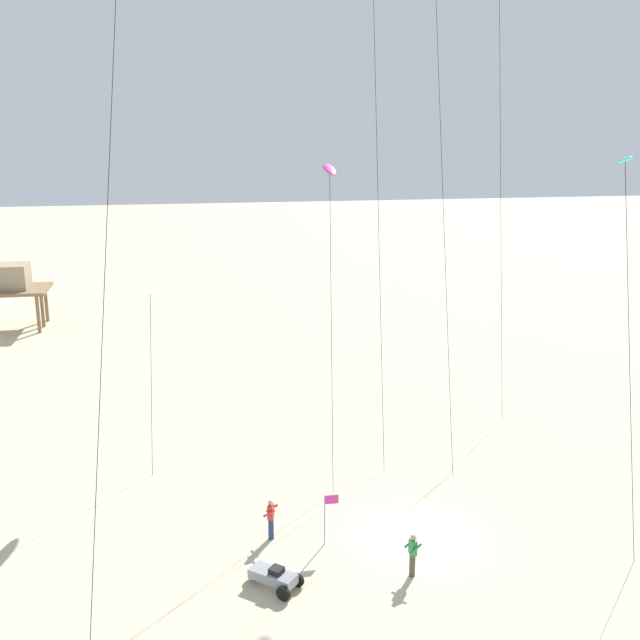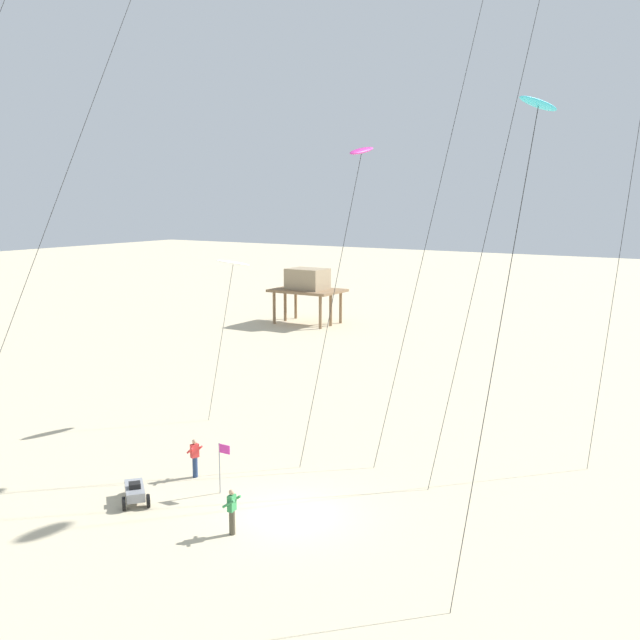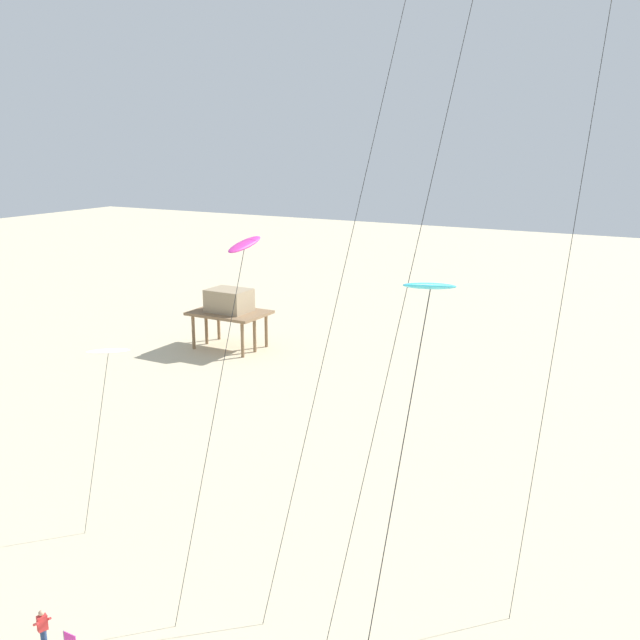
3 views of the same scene
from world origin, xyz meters
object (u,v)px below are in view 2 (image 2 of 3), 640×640
kite_flyer_middle (195,457)px  kite_flyer_nearest (232,510)px  stilt_house (307,283)px  kite_white (233,265)px  kite_cyan (535,121)px  marker_flag (222,458)px  beach_buggy (135,491)px  kite_magenta (361,156)px

kite_flyer_middle → kite_flyer_nearest: bearing=-35.4°
kite_flyer_nearest → stilt_house: size_ratio=0.26×
stilt_house → kite_white: bearing=-64.6°
kite_cyan → marker_flag: size_ratio=7.04×
beach_buggy → kite_magenta: bearing=69.6°
kite_cyan → kite_flyer_nearest: 16.31m
kite_white → marker_flag: 13.22m
kite_flyer_middle → marker_flag: 2.36m
kite_flyer_nearest → kite_cyan: bearing=21.3°
kite_white → kite_magenta: (8.30, -0.94, 5.40)m
kite_white → stilt_house: (-12.51, 26.34, -4.41)m
stilt_house → marker_flag: stilt_house is taller
kite_flyer_nearest → beach_buggy: 5.02m
kite_magenta → kite_flyer_nearest: bearing=-84.6°
kite_flyer_nearest → marker_flag: marker_flag is taller
kite_white → beach_buggy: (4.33, -11.65, -7.77)m
marker_flag → kite_cyan: bearing=4.5°
kite_magenta → kite_flyer_nearest: size_ratio=8.49×
stilt_house → kite_magenta: bearing=-52.7°
kite_flyer_nearest → kite_flyer_middle: size_ratio=1.00×
kite_magenta → stilt_house: bearing=127.3°
stilt_house → beach_buggy: bearing=-66.1°
kite_cyan → stilt_house: kite_cyan is taller
kite_cyan → marker_flag: 17.11m
kite_flyer_nearest → stilt_house: stilt_house is taller
kite_flyer_nearest → kite_flyer_middle: 5.83m
kite_magenta → kite_flyer_nearest: 16.75m
kite_magenta → stilt_house: size_ratio=2.22×
kite_magenta → beach_buggy: (-3.98, -10.71, -13.17)m
kite_flyer_middle → beach_buggy: bearing=-94.4°
kite_white → marker_flag: size_ratio=4.10×
stilt_house → marker_flag: (19.24, -35.54, -2.30)m
kite_magenta → kite_white: bearing=173.6°
kite_white → kite_cyan: bearing=-24.3°
kite_cyan → stilt_house: bearing=131.7°
kite_flyer_middle → stilt_house: (-17.08, 34.78, 2.89)m
beach_buggy → marker_flag: 3.59m
kite_flyer_middle → stilt_house: bearing=116.2°
kite_cyan → kite_magenta: (-10.06, 7.34, -0.40)m
kite_cyan → stilt_house: (-30.87, 34.63, -10.22)m
kite_white → kite_flyer_nearest: size_ratio=5.15×
stilt_house → beach_buggy: 41.69m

